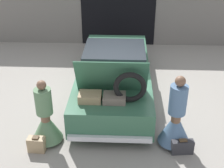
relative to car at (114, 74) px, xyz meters
name	(u,v)px	position (x,y,z in m)	size (l,w,h in m)	color
ground_plane	(114,92)	(0.00, 0.01, -0.59)	(40.00, 40.00, 0.00)	gray
garage_wall_back	(118,9)	(0.00, 3.88, 0.80)	(12.00, 0.14, 2.80)	slate
car	(114,74)	(0.00, 0.00, 0.00)	(1.96, 5.00, 1.77)	#336047
person_left	(46,121)	(-1.41, -2.26, -0.05)	(0.69, 0.69, 1.54)	brown
person_right	(176,122)	(1.41, -2.23, 0.01)	(0.71, 0.71, 1.69)	brown
suitcase_beside_left_person	(37,144)	(-1.57, -2.61, -0.42)	(0.38, 0.22, 0.37)	#9E8460
suitcase_beside_right_person	(182,147)	(1.55, -2.54, -0.43)	(0.49, 0.21, 0.35)	#2D2D33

